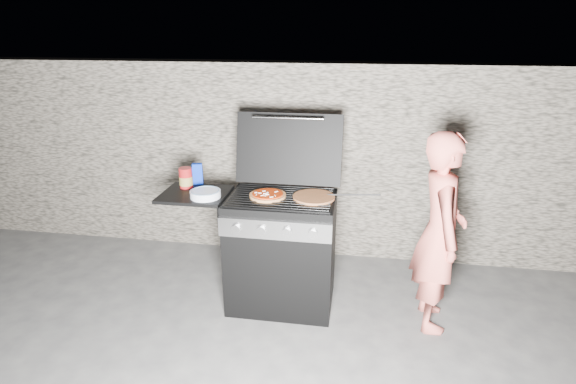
# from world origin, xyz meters

# --- Properties ---
(ground) EXTENTS (50.00, 50.00, 0.00)m
(ground) POSITION_xyz_m (0.00, 0.00, 0.00)
(ground) COLOR #3E3E3E
(stone_wall) EXTENTS (8.00, 0.35, 1.80)m
(stone_wall) POSITION_xyz_m (0.00, 1.05, 0.90)
(stone_wall) COLOR gray
(stone_wall) RESTS_ON ground
(gas_grill) EXTENTS (1.34, 0.79, 0.91)m
(gas_grill) POSITION_xyz_m (-0.25, 0.00, 0.46)
(gas_grill) COLOR black
(gas_grill) RESTS_ON ground
(pizza_topped) EXTENTS (0.34, 0.34, 0.03)m
(pizza_topped) POSITION_xyz_m (-0.10, -0.02, 0.93)
(pizza_topped) COLOR #BA8239
(pizza_topped) RESTS_ON gas_grill
(pizza_plain) EXTENTS (0.40, 0.40, 0.02)m
(pizza_plain) POSITION_xyz_m (0.24, 0.01, 0.92)
(pizza_plain) COLOR #BC794F
(pizza_plain) RESTS_ON gas_grill
(sauce_jar) EXTENTS (0.13, 0.13, 0.16)m
(sauce_jar) POSITION_xyz_m (-0.78, 0.10, 0.98)
(sauce_jar) COLOR maroon
(sauce_jar) RESTS_ON gas_grill
(blue_carton) EXTENTS (0.09, 0.06, 0.17)m
(blue_carton) POSITION_xyz_m (-0.72, 0.21, 0.99)
(blue_carton) COLOR #0627AD
(blue_carton) RESTS_ON gas_grill
(plate_stack) EXTENTS (0.28, 0.28, 0.05)m
(plate_stack) POSITION_xyz_m (-0.56, -0.08, 0.93)
(plate_stack) COLOR white
(plate_stack) RESTS_ON gas_grill
(person) EXTENTS (0.37, 0.54, 1.46)m
(person) POSITION_xyz_m (1.14, -0.06, 0.73)
(person) COLOR #E9695B
(person) RESTS_ON ground
(tongs) EXTENTS (0.42, 0.15, 0.09)m
(tongs) POSITION_xyz_m (0.51, 0.00, 0.96)
(tongs) COLOR black
(tongs) RESTS_ON gas_grill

